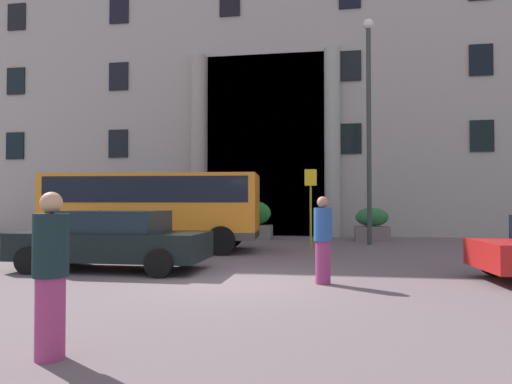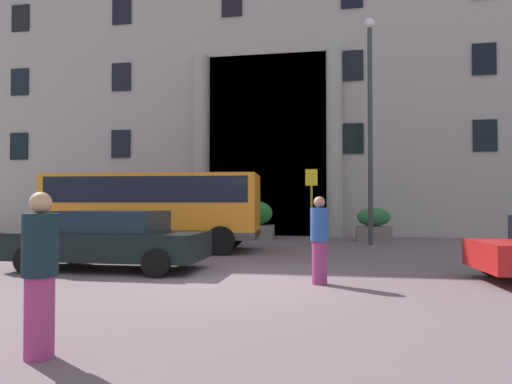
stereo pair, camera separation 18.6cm
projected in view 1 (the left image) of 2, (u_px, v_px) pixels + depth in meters
ground_plane at (236, 285)px, 9.34m from camera, size 80.00×64.00×0.12m
office_building_facade at (295, 50)px, 26.85m from camera, size 36.93×9.63×21.26m
orange_minibus at (155, 205)px, 15.42m from camera, size 7.17×3.26×2.57m
bus_stop_sign at (311, 199)px, 16.74m from camera, size 0.44×0.08×2.85m
hedge_planter_east at (372, 225)px, 19.27m from camera, size 1.43×0.86×1.40m
hedge_planter_entrance_left at (254, 221)px, 20.30m from camera, size 1.57×0.96×1.69m
hedge_planter_far_west at (186, 225)px, 20.76m from camera, size 1.47×0.76×1.28m
parked_sedan_second at (112, 239)px, 10.99m from camera, size 4.58×2.07×1.43m
scooter_by_planter at (86, 242)px, 13.32m from camera, size 1.99×0.55×0.89m
pedestrian_woman_dark_dress at (323, 240)px, 9.11m from camera, size 0.36×0.36×1.75m
pedestrian_child_trailing at (51, 274)px, 4.75m from camera, size 0.36×0.36×1.74m
lamppost_plaza_centre at (369, 115)px, 17.60m from camera, size 0.40×0.40×8.75m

